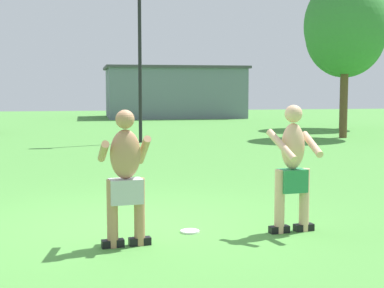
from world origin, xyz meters
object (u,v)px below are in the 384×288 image
Objects in this scene: lamp_post at (140,32)px; tree_behind_players at (346,26)px; player_near at (293,166)px; tree_left_field at (345,34)px; player_in_gray at (125,175)px; frisbee at (190,231)px.

tree_behind_players is at bearing 3.61° from lamp_post.
player_near is at bearing -118.14° from tree_behind_players.
tree_left_field is at bearing 64.40° from tree_behind_players.
tree_left_field is 1.06× the size of tree_behind_players.
lamp_post is 7.70m from tree_behind_players.
tree_behind_players is (6.94, 12.98, 3.29)m from player_near.
player_in_gray is (-2.15, -0.26, -0.02)m from player_near.
player_near is 20.05m from tree_left_field.
tree_behind_players is at bearing 61.86° from player_near.
frisbee is at bearing -122.86° from tree_behind_players.
lamp_post is at bearing 93.32° from player_near.
player_near is 6.65× the size of frisbee.
tree_behind_players is (9.09, 13.24, 3.31)m from player_in_gray.
lamp_post is (1.43, 12.75, 2.88)m from player_in_gray.
tree_left_field is (9.12, 17.52, 3.45)m from player_near.
player_in_gray is at bearing -150.55° from frisbee.
tree_left_field reaches higher than tree_behind_players.
frisbee is at bearing 29.45° from player_in_gray.
lamp_post is 11.06m from tree_left_field.
tree_behind_players is (7.67, 0.48, 0.43)m from lamp_post.
frisbee is 12.83m from lamp_post.
player_near is at bearing -9.92° from frisbee.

